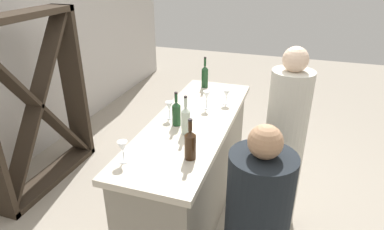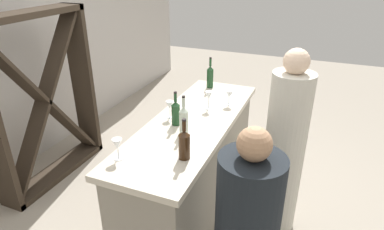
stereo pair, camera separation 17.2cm
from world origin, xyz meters
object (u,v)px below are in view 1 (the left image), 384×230
object	(u,v)px
person_center_guest	(283,148)
wine_rack	(35,105)
wine_glass_near_right	(169,106)
wine_glass_far_left	(123,147)
wine_glass_near_left	(226,94)
wine_glass_near_center	(207,96)
wine_bottle_leftmost_amber_brown	(190,144)
wine_bottle_center_olive_green	(176,113)
wine_bottle_second_right_olive_green	(205,76)
wine_bottle_second_left_clear_pale	(186,120)

from	to	relation	value
person_center_guest	wine_rack	bearing A→B (deg)	7.09
wine_glass_near_right	wine_glass_far_left	bearing A→B (deg)	176.76
wine_glass_far_left	person_center_guest	world-z (taller)	person_center_guest
wine_glass_near_left	wine_glass_near_center	distance (m)	0.22
wine_glass_near_center	wine_bottle_leftmost_amber_brown	bearing A→B (deg)	-171.28
wine_glass_near_right	person_center_guest	world-z (taller)	person_center_guest
wine_rack	wine_glass_far_left	xyz separation A→B (m)	(-0.73, -1.41, 0.19)
wine_glass_near_center	person_center_guest	xyz separation A→B (m)	(-0.12, -0.72, -0.34)
wine_bottle_center_olive_green	person_center_guest	size ratio (longest dim) A/B	0.18
wine_bottle_leftmost_amber_brown	wine_bottle_second_right_olive_green	size ratio (longest dim) A/B	0.91
wine_glass_near_left	wine_glass_near_right	bearing A→B (deg)	139.95
wine_bottle_center_olive_green	wine_glass_far_left	world-z (taller)	wine_bottle_center_olive_green
wine_bottle_second_left_clear_pale	wine_glass_near_left	size ratio (longest dim) A/B	2.21
wine_bottle_second_left_clear_pale	wine_glass_near_center	xyz separation A→B (m)	(0.51, -0.02, 0.00)
wine_bottle_second_left_clear_pale	wine_glass_near_left	bearing A→B (deg)	-13.76
wine_bottle_leftmost_amber_brown	wine_bottle_second_left_clear_pale	bearing A→B (deg)	24.20
wine_bottle_center_olive_green	wine_bottle_second_left_clear_pale	bearing A→B (deg)	-132.92
wine_bottle_second_right_olive_green	wine_glass_near_left	bearing A→B (deg)	-139.04
wine_bottle_second_left_clear_pale	person_center_guest	bearing A→B (deg)	-62.26
person_center_guest	wine_bottle_second_left_clear_pale	bearing A→B (deg)	31.03
wine_glass_near_left	person_center_guest	xyz separation A→B (m)	(-0.28, -0.57, -0.32)
wine_bottle_second_left_clear_pale	wine_rack	bearing A→B (deg)	82.27
wine_glass_near_left	wine_glass_near_center	xyz separation A→B (m)	(-0.16, 0.14, 0.02)
wine_bottle_center_olive_green	wine_glass_near_right	bearing A→B (deg)	45.52
wine_rack	wine_glass_far_left	bearing A→B (deg)	-117.44
wine_bottle_center_olive_green	wine_glass_near_center	distance (m)	0.42
wine_glass_near_left	wine_glass_near_right	xyz separation A→B (m)	(-0.46, 0.39, 0.01)
wine_rack	wine_glass_near_left	xyz separation A→B (m)	(0.44, -1.84, 0.19)
wine_bottle_second_left_clear_pale	person_center_guest	world-z (taller)	person_center_guest
wine_bottle_second_right_olive_green	wine_bottle_leftmost_amber_brown	bearing A→B (deg)	-167.55
wine_glass_near_left	wine_glass_far_left	distance (m)	1.25
wine_glass_near_center	wine_rack	bearing A→B (deg)	99.44
wine_glass_near_center	person_center_guest	distance (m)	0.80
wine_rack	wine_bottle_second_left_clear_pale	world-z (taller)	wine_rack
wine_glass_near_left	wine_bottle_center_olive_green	bearing A→B (deg)	153.12
wine_bottle_second_left_clear_pale	wine_glass_near_center	bearing A→B (deg)	-2.18
person_center_guest	wine_glass_near_left	bearing A→B (deg)	-22.91
wine_rack	wine_bottle_leftmost_amber_brown	size ratio (longest dim) A/B	6.01
wine_glass_near_right	wine_glass_far_left	distance (m)	0.72
wine_glass_near_center	wine_glass_near_right	size ratio (longest dim) A/B	1.11
wine_glass_near_center	wine_glass_near_right	distance (m)	0.38
wine_glass_near_left	person_center_guest	distance (m)	0.72
wine_bottle_leftmost_amber_brown	wine_glass_near_left	world-z (taller)	wine_bottle_leftmost_amber_brown
wine_glass_near_right	person_center_guest	xyz separation A→B (m)	(0.18, -0.96, -0.33)
wine_bottle_leftmost_amber_brown	wine_bottle_second_left_clear_pale	distance (m)	0.36
wine_bottle_leftmost_amber_brown	wine_glass_far_left	size ratio (longest dim) A/B	1.94
wine_glass_near_center	wine_glass_near_left	bearing A→B (deg)	-41.93
wine_glass_near_center	wine_glass_near_right	xyz separation A→B (m)	(-0.30, 0.24, -0.01)
wine_bottle_second_left_clear_pale	wine_bottle_center_olive_green	world-z (taller)	wine_bottle_second_left_clear_pale
wine_bottle_leftmost_amber_brown	wine_bottle_center_olive_green	distance (m)	0.52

